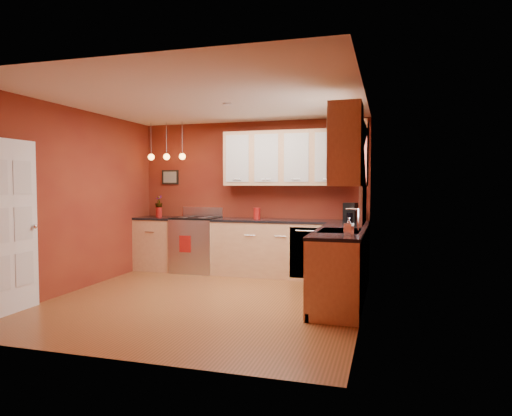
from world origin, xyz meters
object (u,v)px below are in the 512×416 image
(sink, at_px, (340,232))
(coffee_maker, at_px, (350,213))
(gas_range, at_px, (196,244))
(soap_pump, at_px, (349,227))
(red_canister, at_px, (257,213))

(sink, relative_size, coffee_maker, 2.44)
(coffee_maker, bearing_deg, gas_range, -165.15)
(soap_pump, bearing_deg, gas_range, 143.54)
(sink, xyz_separation_m, red_canister, (-1.54, 1.55, 0.12))
(coffee_maker, bearing_deg, soap_pump, -72.00)
(sink, bearing_deg, soap_pump, -74.45)
(gas_range, distance_m, red_canister, 1.22)
(coffee_maker, bearing_deg, red_canister, -166.27)
(red_canister, bearing_deg, soap_pump, -51.12)
(sink, height_order, coffee_maker, coffee_maker)
(coffee_maker, relative_size, soap_pump, 1.40)
(sink, distance_m, red_canister, 2.19)
(gas_range, xyz_separation_m, soap_pump, (2.78, -2.05, 0.56))
(gas_range, bearing_deg, sink, -29.78)
(gas_range, distance_m, coffee_maker, 2.69)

